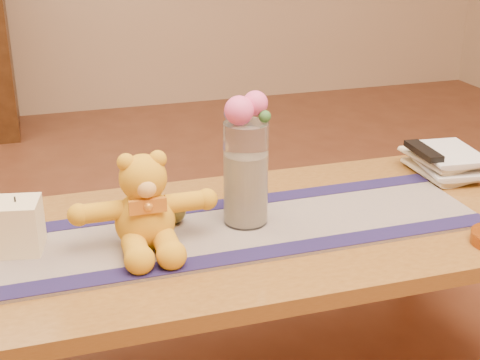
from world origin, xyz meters
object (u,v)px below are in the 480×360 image
object	(u,v)px
book_bottom	(419,173)
glass_vase	(246,174)
teddy_bear	(144,202)
tv_remote	(423,151)
pillar_candle	(19,226)
bronze_ball	(172,210)

from	to	relation	value
book_bottom	glass_vase	bearing A→B (deg)	-165.45
teddy_bear	tv_remote	bearing A→B (deg)	12.85
teddy_bear	book_bottom	xyz separation A→B (m)	(0.85, 0.20, -0.11)
pillar_candle	glass_vase	size ratio (longest dim) A/B	0.47
glass_vase	tv_remote	xyz separation A→B (m)	(0.59, 0.14, -0.05)
bronze_ball	book_bottom	size ratio (longest dim) A/B	0.31
book_bottom	tv_remote	xyz separation A→B (m)	(-0.00, -0.01, 0.07)
pillar_candle	book_bottom	xyz separation A→B (m)	(1.13, 0.14, -0.06)
glass_vase	book_bottom	distance (m)	0.62
pillar_candle	tv_remote	size ratio (longest dim) A/B	0.76
teddy_bear	bronze_ball	world-z (taller)	teddy_bear
bronze_ball	tv_remote	distance (m)	0.77
tv_remote	teddy_bear	bearing A→B (deg)	-164.52
tv_remote	bronze_ball	bearing A→B (deg)	-169.84
pillar_candle	tv_remote	xyz separation A→B (m)	(1.13, 0.13, 0.02)
book_bottom	tv_remote	bearing A→B (deg)	-93.00
teddy_bear	book_bottom	size ratio (longest dim) A/B	1.44
teddy_bear	tv_remote	distance (m)	0.87
teddy_bear	bronze_ball	bearing A→B (deg)	48.13
bronze_ball	book_bottom	world-z (taller)	bronze_ball
glass_vase	book_bottom	xyz separation A→B (m)	(0.59, 0.15, -0.13)
bronze_ball	pillar_candle	bearing A→B (deg)	-174.77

